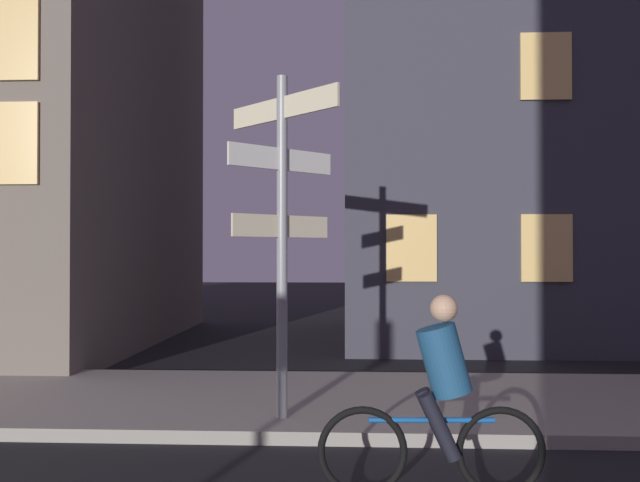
{
  "coord_description": "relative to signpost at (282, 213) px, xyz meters",
  "views": [
    {
      "loc": [
        0.57,
        -1.09,
        1.97
      ],
      "look_at": [
        0.19,
        6.65,
        2.07
      ],
      "focal_mm": 38.26,
      "sensor_mm": 36.0,
      "label": 1
    }
  ],
  "objects": [
    {
      "name": "signpost",
      "position": [
        0.0,
        0.0,
        0.0
      ],
      "size": [
        1.29,
        1.29,
        3.73
      ],
      "color": "gray",
      "rests_on": "sidewalk_kerb"
    },
    {
      "name": "cyclist",
      "position": [
        1.45,
        -1.93,
        -1.62
      ],
      "size": [
        1.82,
        0.34,
        1.61
      ],
      "color": "black",
      "rests_on": "ground_plane"
    },
    {
      "name": "sidewalk_kerb",
      "position": [
        0.21,
        1.12,
        -2.3
      ],
      "size": [
        40.0,
        3.4,
        0.14
      ],
      "primitive_type": "cube",
      "color": "gray",
      "rests_on": "ground_plane"
    }
  ]
}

